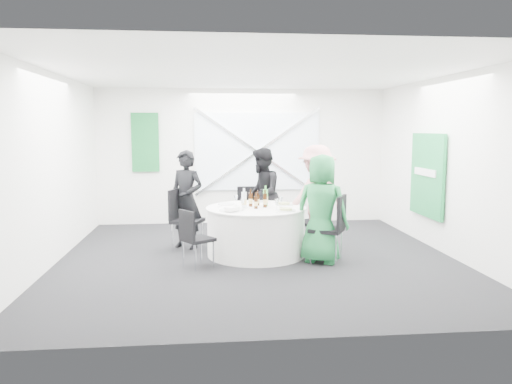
{
  "coord_description": "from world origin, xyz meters",
  "views": [
    {
      "loc": [
        -0.76,
        -7.44,
        1.97
      ],
      "look_at": [
        0.0,
        0.2,
        1.0
      ],
      "focal_mm": 35.0,
      "sensor_mm": 36.0,
      "label": 1
    }
  ],
  "objects": [
    {
      "name": "chair_front_right",
      "position": [
        1.08,
        -0.38,
        0.6
      ],
      "size": [
        0.62,
        0.62,
        1.01
      ],
      "rotation": [
        0.0,
        0.0,
        4.22
      ],
      "color": "black",
      "rests_on": "floor"
    },
    {
      "name": "wall_front",
      "position": [
        0.0,
        -3.0,
        1.4
      ],
      "size": [
        6.0,
        0.0,
        6.0
      ],
      "primitive_type": "plane",
      "rotation": [
        -1.57,
        0.0,
        0.0
      ],
      "color": "white",
      "rests_on": "floor"
    },
    {
      "name": "chair_back_right",
      "position": [
        1.01,
        0.7,
        0.5
      ],
      "size": [
        0.52,
        0.52,
        0.86
      ],
      "rotation": [
        0.0,
        0.0,
        -1.11
      ],
      "color": "black",
      "rests_on": "floor"
    },
    {
      "name": "fork_c",
      "position": [
        0.29,
        -0.3,
        0.76
      ],
      "size": [
        0.11,
        0.12,
        0.01
      ],
      "primitive_type": "cube",
      "rotation": [
        0.0,
        0.0,
        -0.74
      ],
      "color": "silver",
      "rests_on": "banquet_table"
    },
    {
      "name": "floor",
      "position": [
        0.0,
        0.0,
        0.0
      ],
      "size": [
        6.0,
        6.0,
        0.0
      ],
      "primitive_type": "plane",
      "color": "black",
      "rests_on": "ground"
    },
    {
      "name": "green_sign",
      "position": [
        2.94,
        0.6,
        1.2
      ],
      "size": [
        0.05,
        1.2,
        1.4
      ],
      "primitive_type": "cube",
      "color": "#18863E",
      "rests_on": "wall_right"
    },
    {
      "name": "chair_back",
      "position": [
        -0.01,
        1.41,
        0.55
      ],
      "size": [
        0.43,
        0.44,
        0.94
      ],
      "rotation": [
        0.0,
        0.0,
        0.01
      ],
      "color": "black",
      "rests_on": "floor"
    },
    {
      "name": "chair_front_left",
      "position": [
        -0.96,
        -0.48,
        0.49
      ],
      "size": [
        0.54,
        0.53,
        0.84
      ],
      "rotation": [
        0.0,
        0.0,
        2.19
      ],
      "color": "black",
      "rests_on": "floor"
    },
    {
      "name": "plate_front_left",
      "position": [
        -0.44,
        -0.07,
        0.77
      ],
      "size": [
        0.29,
        0.29,
        0.01
      ],
      "color": "white",
      "rests_on": "banquet_table"
    },
    {
      "name": "knife_c",
      "position": [
        0.51,
        -0.07,
        0.76
      ],
      "size": [
        0.12,
        0.12,
        0.01
      ],
      "primitive_type": "cube",
      "rotation": [
        0.0,
        0.0,
        -0.79
      ],
      "color": "silver",
      "rests_on": "banquet_table"
    },
    {
      "name": "beer_bottle_a",
      "position": [
        -0.08,
        0.28,
        0.87
      ],
      "size": [
        0.06,
        0.06,
        0.28
      ],
      "color": "#3C1E0B",
      "rests_on": "banquet_table"
    },
    {
      "name": "chair_back_left",
      "position": [
        -1.17,
        0.65,
        0.59
      ],
      "size": [
        0.59,
        0.59,
        1.0
      ],
      "rotation": [
        0.0,
        0.0,
        1.21
      ],
      "color": "black",
      "rests_on": "floor"
    },
    {
      "name": "window_brace_b",
      "position": [
        0.3,
        2.92,
        1.5
      ],
      "size": [
        2.63,
        0.05,
        1.84
      ],
      "primitive_type": "cube",
      "rotation": [
        0.0,
        -0.97,
        0.0
      ],
      "color": "silver",
      "rests_on": "window_panel"
    },
    {
      "name": "wine_glass_d",
      "position": [
        -0.22,
        -0.06,
        0.88
      ],
      "size": [
        0.07,
        0.07,
        0.17
      ],
      "color": "white",
      "rests_on": "banquet_table"
    },
    {
      "name": "beer_bottle_d",
      "position": [
        -0.01,
        0.06,
        0.86
      ],
      "size": [
        0.06,
        0.06,
        0.25
      ],
      "color": "#3C1E0B",
      "rests_on": "banquet_table"
    },
    {
      "name": "plate_back_right",
      "position": [
        0.47,
        0.38,
        0.78
      ],
      "size": [
        0.29,
        0.29,
        0.04
      ],
      "color": "white",
      "rests_on": "banquet_table"
    },
    {
      "name": "wine_glass_b",
      "position": [
        0.28,
        -0.12,
        0.88
      ],
      "size": [
        0.07,
        0.07,
        0.17
      ],
      "color": "white",
      "rests_on": "banquet_table"
    },
    {
      "name": "window_panel",
      "position": [
        0.3,
        2.96,
        1.5
      ],
      "size": [
        2.6,
        0.03,
        1.6
      ],
      "primitive_type": "cube",
      "color": "white",
      "rests_on": "wall_back"
    },
    {
      "name": "banquet_table",
      "position": [
        0.0,
        0.2,
        0.38
      ],
      "size": [
        1.56,
        1.56,
        0.76
      ],
      "color": "white",
      "rests_on": "floor"
    },
    {
      "name": "plate_back_left",
      "position": [
        -0.45,
        0.53,
        0.77
      ],
      "size": [
        0.27,
        0.27,
        0.01
      ],
      "color": "white",
      "rests_on": "banquet_table"
    },
    {
      "name": "fork_a",
      "position": [
        -0.38,
        0.63,
        0.76
      ],
      "size": [
        0.09,
        0.14,
        0.01
      ],
      "primitive_type": "cube",
      "rotation": [
        0.0,
        0.0,
        2.6
      ],
      "color": "silver",
      "rests_on": "banquet_table"
    },
    {
      "name": "beer_bottle_b",
      "position": [
        0.04,
        0.38,
        0.85
      ],
      "size": [
        0.06,
        0.06,
        0.24
      ],
      "color": "#3C1E0B",
      "rests_on": "banquet_table"
    },
    {
      "name": "green_water_bottle",
      "position": [
        0.16,
        0.29,
        0.89
      ],
      "size": [
        0.08,
        0.08,
        0.33
      ],
      "color": "green",
      "rests_on": "banquet_table"
    },
    {
      "name": "napkin",
      "position": [
        -0.39,
        -0.19,
        0.8
      ],
      "size": [
        0.24,
        0.24,
        0.06
      ],
      "primitive_type": "cube",
      "rotation": [
        0.0,
        0.0,
        0.74
      ],
      "color": "white",
      "rests_on": "plate_front_left"
    },
    {
      "name": "wine_glass_c",
      "position": [
        -0.3,
        0.36,
        0.88
      ],
      "size": [
        0.07,
        0.07,
        0.17
      ],
      "color": "white",
      "rests_on": "banquet_table"
    },
    {
      "name": "fork_b",
      "position": [
        0.23,
        0.73,
        0.76
      ],
      "size": [
        0.15,
        0.03,
        0.01
      ],
      "primitive_type": "cube",
      "rotation": [
        0.0,
        0.0,
        1.47
      ],
      "color": "silver",
      "rests_on": "banquet_table"
    },
    {
      "name": "fork_d",
      "position": [
        0.56,
        0.32,
        0.76
      ],
      "size": [
        0.09,
        0.14,
        0.01
      ],
      "primitive_type": "cube",
      "rotation": [
        0.0,
        0.0,
        0.51
      ],
      "color": "silver",
      "rests_on": "banquet_table"
    },
    {
      "name": "beer_bottle_c",
      "position": [
        0.14,
        0.18,
        0.87
      ],
      "size": [
        0.06,
        0.06,
        0.28
      ],
      "color": "#3C1E0B",
      "rests_on": "banquet_table"
    },
    {
      "name": "person_man_back_left",
      "position": [
        -1.1,
        0.79,
        0.81
      ],
      "size": [
        0.71,
        0.62,
        1.63
      ],
      "primitive_type": "imported",
      "rotation": [
        0.0,
        0.0,
        -0.49
      ],
      "color": "black",
      "rests_on": "floor"
    },
    {
      "name": "clear_water_bottle",
      "position": [
        -0.19,
        0.14,
        0.88
      ],
      "size": [
        0.08,
        0.08,
        0.31
      ],
      "color": "white",
      "rests_on": "banquet_table"
    },
    {
      "name": "ceiling",
      "position": [
        0.0,
        0.0,
        2.8
      ],
      "size": [
        6.0,
        6.0,
        0.0
      ],
      "primitive_type": "plane",
      "rotation": [
        3.14,
        0.0,
        0.0
      ],
      "color": "white",
      "rests_on": "wall_back"
    },
    {
      "name": "person_woman_green",
      "position": [
        0.92,
        -0.34,
        0.81
      ],
      "size": [
        0.94,
        0.84,
        1.61
      ],
      "primitive_type": "imported",
      "rotation": [
        0.0,
        0.0,
        2.61
      ],
      "color": "#217B3F",
      "rests_on": "floor"
    },
    {
      "name": "knife_a",
      "position": [
        -0.57,
        0.29,
        0.76
      ],
      "size": [
        0.08,
        0.14,
        0.01
      ],
      "primitive_type": "cube",
      "rotation": [
        0.0,
        0.0,
        2.69
      ],
      "color": "silver",
      "rests_on": "banquet_table"
    },
    {
      "name": "knife_b",
      "position": [
        -0.16,
        0.75,
        0.76
      ],
      "size": [
        0.15,
        0.02,
        0.01
      ],
      "primitive_type": "cube",
      "rotation": [
        0.0,
        0.0,
        1.56
      ],
      "color": "silver",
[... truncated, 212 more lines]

